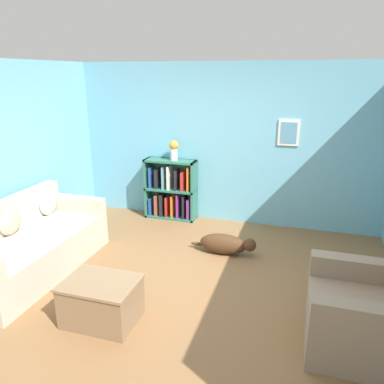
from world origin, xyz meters
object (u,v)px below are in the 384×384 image
at_px(bookshelf, 171,191).
at_px(coffee_table, 101,300).
at_px(dog, 225,244).
at_px(vase, 174,149).
at_px(couch, 28,247).
at_px(recliner_chair, 370,312).

bearing_deg(bookshelf, coffee_table, -83.72).
relative_size(bookshelf, dog, 1.10).
height_order(dog, vase, vase).
bearing_deg(bookshelf, dog, -42.17).
bearing_deg(bookshelf, couch, -115.37).
xyz_separation_m(coffee_table, dog, (0.88, 1.82, -0.09)).
xyz_separation_m(couch, dog, (2.29, 1.19, -0.18)).
height_order(coffee_table, dog, coffee_table).
bearing_deg(vase, recliner_chair, -42.03).
distance_m(couch, recliner_chair, 3.94).
bearing_deg(coffee_table, bookshelf, 96.28).
height_order(bookshelf, vase, vase).
bearing_deg(recliner_chair, couch, 176.59).
height_order(recliner_chair, dog, recliner_chair).
relative_size(couch, vase, 6.35).
relative_size(recliner_chair, dog, 1.08).
height_order(couch, recliner_chair, recliner_chair).
distance_m(couch, bookshelf, 2.53).
relative_size(dog, vase, 2.85).
bearing_deg(dog, couch, -152.49).
bearing_deg(vase, coffee_table, -85.11).
bearing_deg(vase, couch, -117.00).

